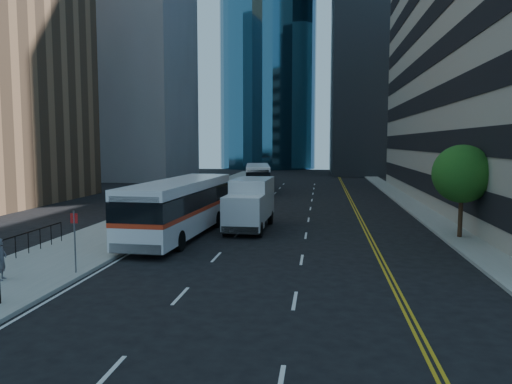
% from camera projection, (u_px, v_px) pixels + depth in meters
% --- Properties ---
extents(ground, '(160.00, 160.00, 0.00)m').
position_uv_depth(ground, '(288.00, 270.00, 20.94)').
color(ground, black).
rests_on(ground, ground).
extents(sidewalk_west, '(5.00, 90.00, 0.15)m').
position_uv_depth(sidewalk_west, '(194.00, 199.00, 46.96)').
color(sidewalk_west, gray).
rests_on(sidewalk_west, ground).
extents(sidewalk_east, '(2.00, 90.00, 0.15)m').
position_uv_depth(sidewalk_east, '(407.00, 202.00, 44.43)').
color(sidewalk_east, gray).
rests_on(sidewalk_east, ground).
extents(office_tower_north, '(30.00, 28.00, 60.00)m').
position_uv_depth(office_tower_north, '(420.00, 1.00, 86.70)').
color(office_tower_north, gray).
rests_on(office_tower_north, ground).
extents(midrise_west, '(18.00, 18.00, 35.00)m').
position_uv_depth(midrise_west, '(124.00, 61.00, 74.15)').
color(midrise_west, gray).
rests_on(midrise_west, ground).
extents(street_tree, '(3.20, 3.20, 5.10)m').
position_uv_depth(street_tree, '(462.00, 174.00, 27.31)').
color(street_tree, '#332114').
rests_on(street_tree, sidewalk_east).
extents(bus_front, '(3.39, 12.59, 3.22)m').
position_uv_depth(bus_front, '(180.00, 206.00, 28.38)').
color(bus_front, white).
rests_on(bus_front, ground).
extents(bus_rear, '(3.95, 11.46, 2.90)m').
position_uv_depth(bus_rear, '(258.00, 177.00, 55.19)').
color(bus_rear, white).
rests_on(bus_rear, ground).
extents(box_truck, '(2.42, 6.53, 3.09)m').
position_uv_depth(box_truck, '(250.00, 203.00, 30.78)').
color(box_truck, silver).
rests_on(box_truck, ground).
extents(pedestrian, '(0.52, 0.66, 1.60)m').
position_uv_depth(pedestrian, '(1.00, 259.00, 18.89)').
color(pedestrian, '#55545C').
rests_on(pedestrian, sidewalk_west).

